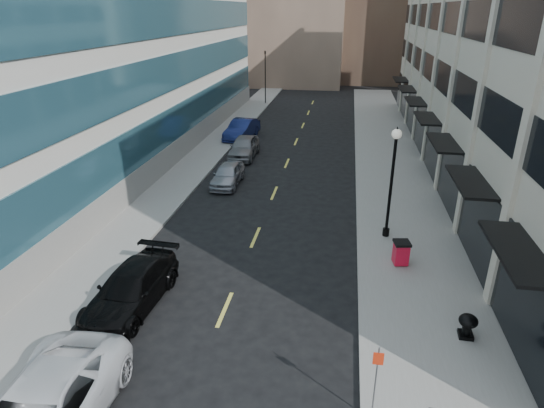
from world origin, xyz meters
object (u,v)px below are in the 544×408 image
(trash_bin, at_px, (401,252))
(traffic_signal, at_px, (265,54))
(car_silver_sedan, at_px, (228,174))
(lamppost, at_px, (392,174))
(car_blue_sedan, at_px, (242,129))
(urn_planter, at_px, (468,324))
(car_black_pickup, at_px, (131,288))
(car_grey_sedan, at_px, (244,147))
(sign_post, at_px, (377,373))

(trash_bin, bearing_deg, traffic_signal, 99.39)
(car_silver_sedan, bearing_deg, lamppost, -32.01)
(car_blue_sedan, bearing_deg, trash_bin, -52.00)
(trash_bin, relative_size, urn_planter, 1.24)
(car_black_pickup, height_order, trash_bin, car_black_pickup)
(trash_bin, relative_size, lamppost, 0.20)
(car_black_pickup, distance_m, car_grey_sedan, 19.30)
(car_black_pickup, height_order, lamppost, lamppost)
(lamppost, bearing_deg, traffic_signal, 109.81)
(lamppost, xyz_separation_m, sign_post, (-1.10, -11.21, -1.70))
(sign_post, relative_size, urn_planter, 2.69)
(car_silver_sedan, distance_m, urn_planter, 17.82)
(trash_bin, distance_m, lamppost, 3.79)
(car_blue_sedan, bearing_deg, car_black_pickup, -79.26)
(car_black_pickup, bearing_deg, lamppost, 39.91)
(sign_post, distance_m, urn_planter, 5.20)
(car_black_pickup, relative_size, sign_post, 2.19)
(car_blue_sedan, bearing_deg, car_silver_sedan, -74.11)
(car_black_pickup, relative_size, trash_bin, 4.73)
(traffic_signal, distance_m, car_silver_sedan, 27.56)
(trash_bin, bearing_deg, car_silver_sedan, 129.30)
(trash_bin, bearing_deg, urn_planter, -78.70)
(traffic_signal, relative_size, car_black_pickup, 1.34)
(car_grey_sedan, distance_m, trash_bin, 17.97)
(car_grey_sedan, distance_m, urn_planter, 22.81)
(trash_bin, distance_m, sign_post, 8.70)
(traffic_signal, xyz_separation_m, sign_post, (10.80, -44.25, -4.04))
(car_grey_sedan, height_order, trash_bin, car_grey_sedan)
(car_grey_sedan, height_order, lamppost, lamppost)
(lamppost, bearing_deg, urn_planter, -73.26)
(car_blue_sedan, relative_size, urn_planter, 5.72)
(car_black_pickup, relative_size, urn_planter, 5.88)
(traffic_signal, height_order, car_grey_sedan, traffic_signal)
(car_blue_sedan, distance_m, car_grey_sedan, 5.41)
(trash_bin, height_order, lamppost, lamppost)
(car_grey_sedan, distance_m, sign_post, 24.86)
(traffic_signal, relative_size, urn_planter, 7.91)
(car_black_pickup, height_order, sign_post, sign_post)
(traffic_signal, distance_m, car_grey_sedan, 21.66)
(car_silver_sedan, relative_size, sign_post, 1.72)
(car_silver_sedan, distance_m, car_grey_sedan, 6.01)
(car_silver_sedan, relative_size, car_grey_sedan, 0.86)
(car_silver_sedan, height_order, sign_post, sign_post)
(car_silver_sedan, height_order, car_grey_sedan, car_grey_sedan)
(car_grey_sedan, height_order, sign_post, sign_post)
(trash_bin, xyz_separation_m, sign_post, (-1.53, -8.51, 0.94))
(traffic_signal, distance_m, trash_bin, 38.13)
(car_silver_sedan, relative_size, urn_planter, 4.62)
(car_silver_sedan, relative_size, car_blue_sedan, 0.81)
(car_blue_sedan, xyz_separation_m, lamppost, (11.20, -17.29, 2.55))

